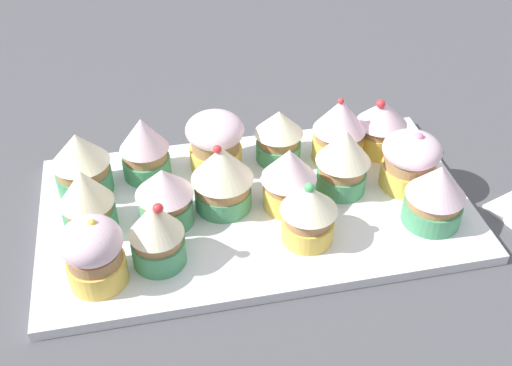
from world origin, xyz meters
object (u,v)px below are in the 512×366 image
at_px(cupcake_12, 215,140).
at_px(cupcake_14, 339,129).
at_px(cupcake_6, 222,176).
at_px(cupcake_9, 411,161).
at_px(cupcake_15, 381,125).
at_px(cupcake_11, 144,147).
at_px(cupcake_13, 279,134).
at_px(cupcake_4, 87,200).
at_px(cupcake_3, 436,194).
at_px(cupcake_2, 309,212).
at_px(cupcake_0, 94,252).
at_px(cupcake_5, 165,195).
at_px(baking_tray, 256,208).
at_px(cupcake_7, 289,177).
at_px(cupcake_1, 157,233).
at_px(cupcake_10, 81,162).
at_px(cupcake_8, 343,159).

height_order(cupcake_12, cupcake_14, cupcake_14).
bearing_deg(cupcake_6, cupcake_9, -2.10).
bearing_deg(cupcake_15, cupcake_14, -173.98).
xyz_separation_m(cupcake_11, cupcake_13, (0.15, -0.00, -0.00)).
distance_m(cupcake_4, cupcake_15, 0.35).
xyz_separation_m(cupcake_4, cupcake_6, (0.14, 0.01, 0.00)).
bearing_deg(cupcake_3, cupcake_2, 179.81).
distance_m(cupcake_3, cupcake_11, 0.32).
relative_size(cupcake_0, cupcake_5, 1.10).
bearing_deg(baking_tray, cupcake_4, -179.99).
bearing_deg(cupcake_11, cupcake_7, -30.19).
height_order(cupcake_1, cupcake_3, cupcake_1).
distance_m(cupcake_9, cupcake_10, 0.36).
xyz_separation_m(baking_tray, cupcake_13, (0.04, 0.08, 0.04)).
bearing_deg(cupcake_10, cupcake_8, -11.21).
xyz_separation_m(cupcake_10, cupcake_12, (0.15, 0.01, -0.00)).
xyz_separation_m(cupcake_6, cupcake_12, (0.00, 0.07, -0.00)).
height_order(cupcake_6, cupcake_13, cupcake_6).
distance_m(cupcake_1, cupcake_6, 0.10).
relative_size(cupcake_2, cupcake_5, 1.04).
height_order(cupcake_0, cupcake_1, cupcake_1).
distance_m(cupcake_8, cupcake_13, 0.09).
distance_m(cupcake_9, cupcake_13, 0.15).
xyz_separation_m(cupcake_2, cupcake_6, (-0.08, 0.07, 0.01)).
bearing_deg(cupcake_9, cupcake_13, 149.28).
height_order(cupcake_8, cupcake_10, cupcake_8).
bearing_deg(cupcake_8, cupcake_7, -167.13).
xyz_separation_m(cupcake_8, cupcake_9, (0.08, -0.01, -0.01)).
bearing_deg(cupcake_4, cupcake_2, -15.92).
bearing_deg(cupcake_7, cupcake_11, 149.81).
xyz_separation_m(cupcake_10, cupcake_15, (0.35, 0.01, -0.00)).
bearing_deg(cupcake_3, cupcake_5, 168.51).
distance_m(cupcake_2, cupcake_9, 0.15).
distance_m(cupcake_11, cupcake_14, 0.22).
height_order(baking_tray, cupcake_7, cupcake_7).
distance_m(cupcake_3, cupcake_4, 0.36).
bearing_deg(cupcake_1, cupcake_5, 77.32).
bearing_deg(cupcake_4, cupcake_13, 19.33).
xyz_separation_m(cupcake_0, cupcake_10, (-0.01, 0.14, 0.00)).
bearing_deg(cupcake_11, cupcake_10, -168.14).
bearing_deg(cupcake_7, cupcake_2, -82.57).
relative_size(cupcake_10, cupcake_15, 1.06).
xyz_separation_m(cupcake_3, cupcake_12, (-0.21, 0.14, 0.00)).
height_order(cupcake_4, cupcake_11, cupcake_11).
bearing_deg(cupcake_3, cupcake_12, 146.13).
bearing_deg(cupcake_4, cupcake_12, 28.24).
xyz_separation_m(cupcake_10, cupcake_13, (0.22, 0.01, -0.00)).
distance_m(cupcake_1, cupcake_14, 0.25).
xyz_separation_m(cupcake_2, cupcake_14, (0.07, 0.13, 0.01)).
bearing_deg(cupcake_12, cupcake_13, -0.47).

